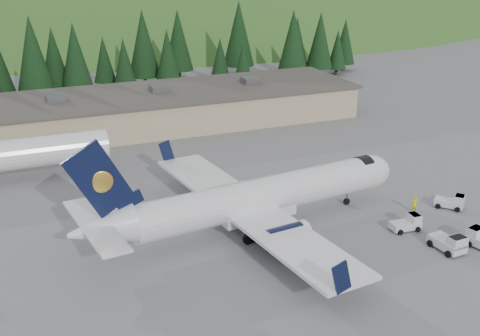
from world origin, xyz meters
name	(u,v)px	position (x,y,z in m)	size (l,w,h in m)	color
ground	(263,226)	(0.00, 0.00, 0.00)	(600.00, 600.00, 0.00)	slate
airliner	(255,199)	(-1.01, -0.13, 3.06)	(34.68, 32.63, 11.50)	white
baggage_tug_a	(408,223)	(12.59, -6.11, 0.70)	(3.00, 1.93, 1.55)	silver
baggage_tug_b	(452,202)	(20.06, -3.71, 0.70)	(3.03, 3.17, 1.56)	silver
terminal_building	(127,111)	(-5.01, 38.00, 2.62)	(71.00, 17.00, 6.10)	tan
baggage_tug_d	(450,243)	(13.37, -11.16, 0.81)	(2.27, 3.50, 1.80)	silver
ramp_worker	(414,204)	(15.79, -2.99, 0.86)	(0.62, 0.41, 1.71)	#E3EC00
tree_line	(70,54)	(-9.72, 60.60, 7.74)	(113.86, 19.48, 14.42)	black
hills	(182,186)	(53.34, 207.38, -82.80)	(614.00, 330.00, 300.00)	#325822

